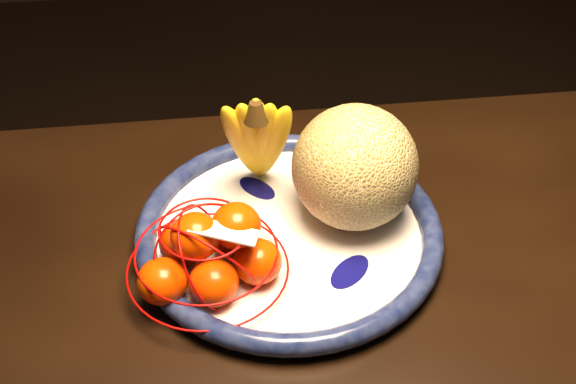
{
  "coord_description": "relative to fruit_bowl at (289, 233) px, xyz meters",
  "views": [
    {
      "loc": [
        0.16,
        -0.49,
        1.38
      ],
      "look_at": [
        0.25,
        0.2,
        0.78
      ],
      "focal_mm": 50.0,
      "sensor_mm": 36.0,
      "label": 1
    }
  ],
  "objects": [
    {
      "name": "banana_bunch",
      "position": [
        -0.03,
        0.08,
        0.08
      ],
      "size": [
        0.11,
        0.1,
        0.16
      ],
      "rotation": [
        0.0,
        0.0,
        -0.11
      ],
      "color": "yellow",
      "rests_on": "fruit_bowl"
    },
    {
      "name": "fruit_bowl",
      "position": [
        0.0,
        0.0,
        0.0
      ],
      "size": [
        0.36,
        0.36,
        0.03
      ],
      "rotation": [
        0.0,
        0.0,
        0.19
      ],
      "color": "white",
      "rests_on": "dining_table"
    },
    {
      "name": "mandarin_bag",
      "position": [
        -0.09,
        -0.06,
        0.03
      ],
      "size": [
        0.18,
        0.18,
        0.11
      ],
      "rotation": [
        0.0,
        0.0,
        0.02
      ],
      "color": "#ED3F05",
      "rests_on": "fruit_bowl"
    },
    {
      "name": "cantaloupe",
      "position": [
        0.08,
        0.02,
        0.07
      ],
      "size": [
        0.15,
        0.15,
        0.15
      ],
      "primitive_type": "sphere",
      "color": "olive",
      "rests_on": "fruit_bowl"
    },
    {
      "name": "price_tag",
      "position": [
        -0.08,
        -0.07,
        0.08
      ],
      "size": [
        0.08,
        0.05,
        0.01
      ],
      "primitive_type": "cube",
      "rotation": [
        -0.14,
        0.1,
        -0.32
      ],
      "color": "white",
      "rests_on": "mandarin_bag"
    }
  ]
}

